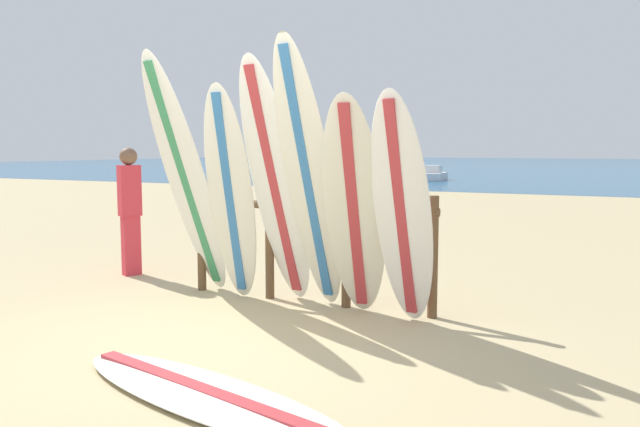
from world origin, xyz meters
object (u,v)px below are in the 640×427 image
object	(u,v)px
surfboard_leaning_far_left	(187,179)
surfboard_leaning_center	(309,178)
surfboard_rack	(307,234)
surfboard_leaning_center_right	(354,209)
surfboard_lying_on_sand	(206,394)
surfboard_leaning_center_left	(276,184)
surfboard_leaning_left	(231,195)
small_boat_offshore	(433,175)
beachgoer_standing	(130,205)
surfboard_leaning_right	(402,210)

from	to	relation	value
surfboard_leaning_far_left	surfboard_leaning_center	size ratio (longest dim) A/B	0.97
surfboard_rack	surfboard_leaning_center_right	size ratio (longest dim) A/B	1.33
surfboard_rack	surfboard_lying_on_sand	distance (m)	2.59
surfboard_leaning_center_left	surfboard_leaning_center	distance (m)	0.42
surfboard_leaning_left	surfboard_leaning_far_left	bearing A→B (deg)	-171.02
small_boat_offshore	surfboard_leaning_left	bearing A→B (deg)	-78.73
surfboard_rack	surfboard_leaning_center	size ratio (longest dim) A/B	1.05
surfboard_leaning_center_left	beachgoer_standing	size ratio (longest dim) A/B	1.55
surfboard_leaning_center_left	surfboard_leaning_center	world-z (taller)	surfboard_leaning_center
surfboard_leaning_right	beachgoer_standing	distance (m)	3.75
surfboard_leaning_center_left	beachgoer_standing	bearing A→B (deg)	166.54
surfboard_leaning_center	beachgoer_standing	xyz separation A→B (m)	(-2.76, 0.65, -0.42)
surfboard_rack	surfboard_leaning_far_left	bearing A→B (deg)	-161.67
surfboard_leaning_center_right	beachgoer_standing	size ratio (longest dim) A/B	1.30
beachgoer_standing	surfboard_leaning_center_right	bearing A→B (deg)	-11.84
surfboard_leaning_center_left	surfboard_leaning_center	xyz separation A→B (m)	(0.40, -0.09, 0.07)
surfboard_leaning_right	small_boat_offshore	world-z (taller)	surfboard_leaning_right
surfboard_rack	surfboard_leaning_right	world-z (taller)	surfboard_leaning_right
surfboard_leaning_far_left	small_boat_offshore	bearing A→B (deg)	100.17
surfboard_rack	beachgoer_standing	bearing A→B (deg)	173.26
surfboard_lying_on_sand	surfboard_leaning_center	bearing A→B (deg)	99.59
surfboard_leaning_right	surfboard_leaning_far_left	bearing A→B (deg)	179.19
surfboard_leaning_center_left	surfboard_leaning_right	world-z (taller)	surfboard_leaning_center_left
surfboard_leaning_far_left	surfboard_leaning_center_left	size ratio (longest dim) A/B	1.03
surfboard_lying_on_sand	small_boat_offshore	bearing A→B (deg)	102.94
surfboard_leaning_center_right	surfboard_leaning_right	bearing A→B (deg)	-5.52
surfboard_rack	surfboard_leaning_far_left	xyz separation A→B (m)	(-1.16, -0.38, 0.54)
surfboard_leaning_center_right	surfboard_lying_on_sand	distance (m)	2.29
surfboard_leaning_center_left	surfboard_rack	bearing A→B (deg)	52.94
surfboard_leaning_left	surfboard_leaning_right	xyz separation A→B (m)	(1.81, -0.11, -0.07)
surfboard_leaning_far_left	surfboard_leaning_center_right	distance (m)	1.84
surfboard_leaning_center_right	beachgoer_standing	bearing A→B (deg)	168.16
surfboard_rack	surfboard_leaning_center_left	world-z (taller)	surfboard_leaning_center_left
surfboard_rack	surfboard_leaning_far_left	size ratio (longest dim) A/B	1.08
surfboard_rack	beachgoer_standing	distance (m)	2.58
surfboard_leaning_left	surfboard_leaning_right	distance (m)	1.81
surfboard_leaning_far_left	small_boat_offshore	size ratio (longest dim) A/B	1.03
surfboard_lying_on_sand	small_boat_offshore	world-z (taller)	small_boat_offshore
surfboard_leaning_center	surfboard_lying_on_sand	bearing A→B (deg)	-80.41
surfboard_rack	surfboard_lying_on_sand	world-z (taller)	surfboard_rack
surfboard_lying_on_sand	beachgoer_standing	xyz separation A→B (m)	(-3.11, 2.75, 0.81)
beachgoer_standing	small_boat_offshore	size ratio (longest dim) A/B	0.65
beachgoer_standing	surfboard_lying_on_sand	bearing A→B (deg)	-41.49
surfboard_leaning_center_right	surfboard_rack	bearing A→B (deg)	150.66
surfboard_leaning_far_left	surfboard_leaning_center_right	world-z (taller)	surfboard_leaning_far_left
surfboard_leaning_right	surfboard_lying_on_sand	bearing A→B (deg)	-105.53
surfboard_rack	surfboard_leaning_center_left	distance (m)	0.60
surfboard_leaning_center	surfboard_leaning_center_right	distance (m)	0.53
surfboard_leaning_center_right	surfboard_leaning_left	bearing A→B (deg)	177.32
surfboard_leaning_center_right	small_boat_offshore	bearing A→B (deg)	104.22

